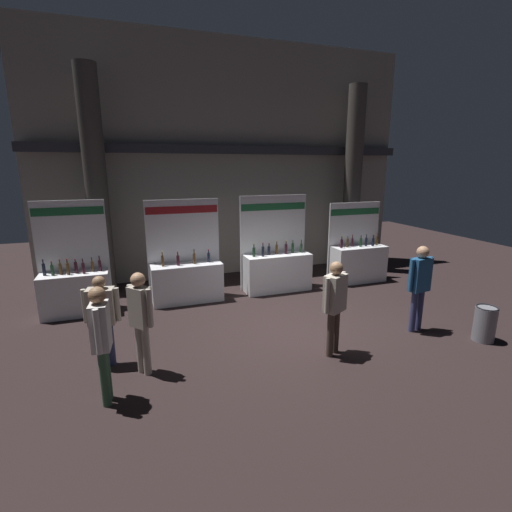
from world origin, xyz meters
TOP-DOWN VIEW (x-y plane):
  - ground_plane at (0.00, 0.00)m, footprint 24.00×24.00m
  - hall_colonnade at (0.00, 4.45)m, footprint 11.13×1.25m
  - exhibitor_booth_0 at (-4.32, 2.37)m, footprint 1.52×0.66m
  - exhibitor_booth_1 at (-1.79, 2.38)m, footprint 1.81×0.66m
  - exhibitor_booth_2 at (0.65, 2.42)m, footprint 1.88×0.66m
  - exhibitor_booth_3 at (3.19, 2.38)m, footprint 1.66×0.66m
  - trash_bin at (3.28, -1.73)m, footprint 0.40×0.40m
  - visitor_0 at (-3.01, -0.76)m, footprint 0.38×0.40m
  - visitor_1 at (-3.55, -1.40)m, footprint 0.27×0.51m
  - visitor_2 at (2.35, -0.93)m, footprint 0.59×0.27m
  - visitor_3 at (-3.60, -0.29)m, footprint 0.59×0.33m
  - visitor_4 at (0.23, -1.24)m, footprint 0.52×0.42m

SIDE VIEW (x-z plane):
  - ground_plane at x=0.00m, z-range 0.00..0.00m
  - trash_bin at x=3.28m, z-range 0.00..0.70m
  - exhibitor_booth_1 at x=-1.79m, z-range -0.65..1.86m
  - exhibitor_booth_3 at x=3.19m, z-range -0.53..1.75m
  - exhibitor_booth_0 at x=-4.32m, z-range -0.67..1.90m
  - exhibitor_booth_2 at x=0.65m, z-range -0.65..1.90m
  - visitor_3 at x=-3.60m, z-range 0.16..1.74m
  - visitor_0 at x=-3.01m, z-range 0.15..1.86m
  - visitor_1 at x=-3.55m, z-range 0.16..1.91m
  - visitor_4 at x=0.23m, z-range 0.18..1.91m
  - visitor_2 at x=2.35m, z-range 0.18..1.97m
  - hall_colonnade at x=0.00m, z-range -0.08..6.77m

